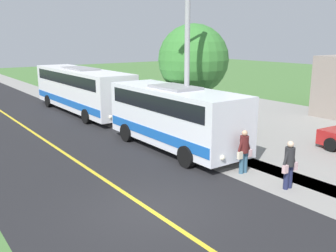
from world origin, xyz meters
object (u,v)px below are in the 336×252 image
object	(u,v)px
pedestrian_waiting	(244,150)
street_light_pole	(185,54)
tree_curbside	(193,60)
shuttle_bus_front	(175,115)
transit_bus_rear	(81,88)
pedestrian_with_bags	(289,163)

from	to	relation	value
pedestrian_waiting	street_light_pole	world-z (taller)	street_light_pole
tree_curbside	shuttle_bus_front	bearing A→B (deg)	37.29
tree_curbside	street_light_pole	bearing A→B (deg)	44.29
shuttle_bus_front	pedestrian_waiting	distance (m)	4.27
transit_bus_rear	tree_curbside	world-z (taller)	tree_curbside
pedestrian_with_bags	pedestrian_waiting	bearing A→B (deg)	-86.72
pedestrian_waiting	tree_curbside	size ratio (longest dim) A/B	0.29
tree_curbside	pedestrian_waiting	bearing A→B (deg)	67.07
shuttle_bus_front	street_light_pole	xyz separation A→B (m)	(-0.34, 0.28, 2.76)
pedestrian_with_bags	pedestrian_waiting	xyz separation A→B (m)	(0.11, -1.98, -0.00)
pedestrian_with_bags	street_light_pole	size ratio (longest dim) A/B	0.22
pedestrian_with_bags	street_light_pole	bearing A→B (deg)	-90.66
pedestrian_waiting	pedestrian_with_bags	bearing A→B (deg)	93.28
pedestrian_with_bags	transit_bus_rear	bearing A→B (deg)	-89.11
transit_bus_rear	pedestrian_waiting	size ratio (longest dim) A/B	6.57
pedestrian_with_bags	pedestrian_waiting	world-z (taller)	pedestrian_with_bags
shuttle_bus_front	street_light_pole	size ratio (longest dim) A/B	0.99
pedestrian_with_bags	street_light_pole	world-z (taller)	street_light_pole
pedestrian_with_bags	tree_curbside	bearing A→B (deg)	-107.20
transit_bus_rear	street_light_pole	distance (m)	11.37
shuttle_bus_front	pedestrian_with_bags	world-z (taller)	shuttle_bus_front
pedestrian_with_bags	tree_curbside	xyz separation A→B (m)	(-2.59, -8.37, 3.02)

